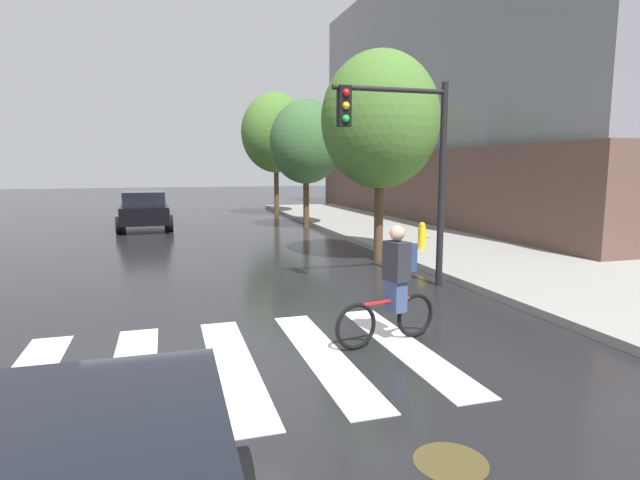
# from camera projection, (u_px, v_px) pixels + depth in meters

# --- Properties ---
(ground_plane) EXTENTS (120.00, 120.00, 0.00)m
(ground_plane) POSITION_uv_depth(u_px,v_px,m) (207.00, 368.00, 6.40)
(ground_plane) COLOR black
(crosswalk_stripes) EXTENTS (6.54, 3.64, 0.01)m
(crosswalk_stripes) POSITION_uv_depth(u_px,v_px,m) (184.00, 371.00, 6.32)
(crosswalk_stripes) COLOR silver
(crosswalk_stripes) RESTS_ON ground
(manhole_cover) EXTENTS (0.64, 0.64, 0.01)m
(manhole_cover) POSITION_uv_depth(u_px,v_px,m) (451.00, 462.00, 4.37)
(manhole_cover) COLOR #473D1E
(manhole_cover) RESTS_ON ground
(sedan_mid) EXTENTS (2.18, 4.46, 1.52)m
(sedan_mid) POSITION_uv_depth(u_px,v_px,m) (144.00, 210.00, 20.79)
(sedan_mid) COLOR black
(sedan_mid) RESTS_ON ground
(cyclist) EXTENTS (1.68, 0.46, 1.69)m
(cyclist) POSITION_uv_depth(u_px,v_px,m) (394.00, 284.00, 7.28)
(cyclist) COLOR black
(cyclist) RESTS_ON ground
(traffic_light_near) EXTENTS (2.47, 0.28, 4.20)m
(traffic_light_near) POSITION_uv_depth(u_px,v_px,m) (406.00, 149.00, 10.25)
(traffic_light_near) COLOR black
(traffic_light_near) RESTS_ON ground
(fire_hydrant) EXTENTS (0.33, 0.22, 0.78)m
(fire_hydrant) POSITION_uv_depth(u_px,v_px,m) (422.00, 236.00, 14.78)
(fire_hydrant) COLOR gold
(fire_hydrant) RESTS_ON sidewalk
(street_tree_near) EXTENTS (3.08, 3.08, 5.48)m
(street_tree_near) POSITION_uv_depth(u_px,v_px,m) (380.00, 120.00, 13.28)
(street_tree_near) COLOR #4C3823
(street_tree_near) RESTS_ON ground
(street_tree_mid) EXTENTS (2.91, 2.91, 5.17)m
(street_tree_mid) POSITION_uv_depth(u_px,v_px,m) (306.00, 142.00, 20.50)
(street_tree_mid) COLOR #4C3823
(street_tree_mid) RESTS_ON ground
(street_tree_far) EXTENTS (3.52, 3.52, 6.27)m
(street_tree_far) POSITION_uv_depth(u_px,v_px,m) (276.00, 133.00, 26.18)
(street_tree_far) COLOR #4C3823
(street_tree_far) RESTS_ON ground
(corner_building) EXTENTS (17.43, 22.93, 11.56)m
(corner_building) POSITION_uv_depth(u_px,v_px,m) (563.00, 101.00, 25.32)
(corner_building) COLOR brown
(corner_building) RESTS_ON ground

